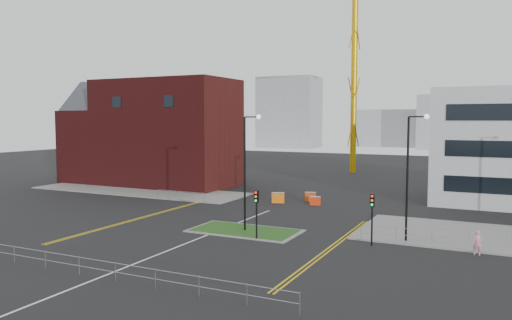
{
  "coord_description": "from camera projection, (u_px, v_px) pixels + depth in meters",
  "views": [
    {
      "loc": [
        19.77,
        -26.41,
        8.8
      ],
      "look_at": [
        -0.73,
        15.6,
        5.0
      ],
      "focal_mm": 35.0,
      "sensor_mm": 36.0,
      "label": 1
    }
  ],
  "objects": [
    {
      "name": "yellow_left_a",
      "position": [
        149.0,
        215.0,
        45.9
      ],
      "size": [
        0.12,
        24.0,
        0.01
      ],
      "primitive_type": "cube",
      "color": "gold",
      "rests_on": "ground"
    },
    {
      "name": "yellow_right_b",
      "position": [
        333.0,
        248.0,
        34.1
      ],
      "size": [
        0.12,
        20.0,
        0.01
      ],
      "primitive_type": "cube",
      "color": "gold",
      "rests_on": "ground"
    },
    {
      "name": "railing_left",
      "position": [
        180.0,
        194.0,
        53.88
      ],
      "size": [
        6.05,
        0.05,
        1.1
      ],
      "color": "gray",
      "rests_on": "ground"
    },
    {
      "name": "railing_front",
      "position": [
        97.0,
        265.0,
        27.57
      ],
      "size": [
        24.05,
        0.05,
        1.1
      ],
      "color": "gray",
      "rests_on": "ground"
    },
    {
      "name": "streetlamp_right_near",
      "position": [
        411.0,
        167.0,
        35.31
      ],
      "size": [
        1.46,
        0.36,
        9.18
      ],
      "color": "black",
      "rests_on": "ground"
    },
    {
      "name": "skyline_d",
      "position": [
        404.0,
        128.0,
        161.42
      ],
      "size": [
        30.0,
        12.0,
        12.0
      ],
      "primitive_type": "cube",
      "color": "gray",
      "rests_on": "ground"
    },
    {
      "name": "barrier_right",
      "position": [
        310.0,
        196.0,
        53.72
      ],
      "size": [
        1.24,
        0.82,
        0.99
      ],
      "color": "#CA410B",
      "rests_on": "ground"
    },
    {
      "name": "skyline_a",
      "position": [
        289.0,
        113.0,
        157.09
      ],
      "size": [
        18.0,
        12.0,
        22.0
      ],
      "primitive_type": "cube",
      "color": "gray",
      "rests_on": "ground"
    },
    {
      "name": "yellow_right_a",
      "position": [
        328.0,
        248.0,
        34.23
      ],
      "size": [
        0.12,
        20.0,
        0.01
      ],
      "primitive_type": "cube",
      "color": "gold",
      "rests_on": "ground"
    },
    {
      "name": "barrier_mid",
      "position": [
        315.0,
        200.0,
        51.26
      ],
      "size": [
        1.13,
        0.6,
        0.91
      ],
      "color": "red",
      "rests_on": "ground"
    },
    {
      "name": "pavement_left",
      "position": [
        138.0,
        191.0,
        61.45
      ],
      "size": [
        28.0,
        8.0,
        0.12
      ],
      "primitive_type": "cube",
      "color": "slate",
      "rests_on": "ground"
    },
    {
      "name": "ground",
      "position": [
        163.0,
        253.0,
        33.01
      ],
      "size": [
        200.0,
        200.0,
        0.0
      ],
      "primitive_type": "plane",
      "color": "black",
      "rests_on": "ground"
    },
    {
      "name": "barrier_left",
      "position": [
        278.0,
        197.0,
        52.62
      ],
      "size": [
        1.39,
        0.92,
        1.11
      ],
      "color": "orange",
      "rests_on": "ground"
    },
    {
      "name": "pedestrian",
      "position": [
        478.0,
        243.0,
        32.38
      ],
      "size": [
        0.61,
        0.42,
        1.62
      ],
      "primitive_type": "imported",
      "rotation": [
        0.0,
        0.0,
        0.06
      ],
      "color": "pink",
      "rests_on": "ground"
    },
    {
      "name": "traffic_light_right",
      "position": [
        372.0,
        209.0,
        34.7
      ],
      "size": [
        0.28,
        0.33,
        3.65
      ],
      "color": "black",
      "rests_on": "ground"
    },
    {
      "name": "tower_crane",
      "position": [
        391.0,
        3.0,
        79.79
      ],
      "size": [
        51.58,
        14.18,
        39.77
      ],
      "color": "#CA980B",
      "rests_on": "ground"
    },
    {
      "name": "brick_building",
      "position": [
        149.0,
        134.0,
        67.57
      ],
      "size": [
        24.2,
        10.07,
        14.24
      ],
      "color": "#4D1313",
      "rests_on": "ground"
    },
    {
      "name": "skyline_b",
      "position": [
        462.0,
        122.0,
        144.44
      ],
      "size": [
        24.0,
        12.0,
        16.0
      ],
      "primitive_type": "cube",
      "color": "gray",
      "rests_on": "ground"
    },
    {
      "name": "grass_island",
      "position": [
        245.0,
        231.0,
        39.29
      ],
      "size": [
        8.0,
        4.0,
        0.12
      ],
      "primitive_type": "cube",
      "color": "#1C4717",
      "rests_on": "ground"
    },
    {
      "name": "streetlamp_island",
      "position": [
        247.0,
        163.0,
        38.76
      ],
      "size": [
        1.46,
        0.36,
        9.18
      ],
      "color": "black",
      "rests_on": "ground"
    },
    {
      "name": "traffic_light_island",
      "position": [
        256.0,
        205.0,
        36.41
      ],
      "size": [
        0.28,
        0.33,
        3.65
      ],
      "color": "black",
      "rests_on": "ground"
    },
    {
      "name": "yellow_left_b",
      "position": [
        151.0,
        216.0,
        45.77
      ],
      "size": [
        0.12,
        24.0,
        0.01
      ],
      "primitive_type": "cube",
      "color": "gold",
      "rests_on": "ground"
    },
    {
      "name": "island_kerb",
      "position": [
        245.0,
        231.0,
        39.3
      ],
      "size": [
        8.6,
        4.6,
        0.08
      ],
      "primitive_type": "cube",
      "color": "slate",
      "rests_on": "ground"
    },
    {
      "name": "railing_right",
      "position": [
        507.0,
        236.0,
        34.28
      ],
      "size": [
        19.05,
        5.05,
        1.1
      ],
      "color": "gray",
      "rests_on": "ground"
    },
    {
      "name": "centre_line",
      "position": [
        180.0,
        246.0,
        34.8
      ],
      "size": [
        0.15,
        30.0,
        0.01
      ],
      "primitive_type": "cube",
      "color": "silver",
      "rests_on": "ground"
    }
  ]
}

